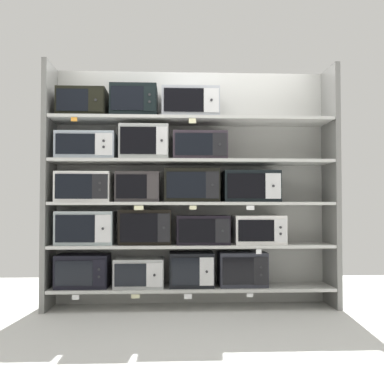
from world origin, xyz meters
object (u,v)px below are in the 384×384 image
(microwave_8, at_px, (85,187))
(microwave_13, at_px, (145,143))
(microwave_0, at_px, (83,271))
(microwave_10, at_px, (191,186))
(microwave_7, at_px, (258,230))
(microwave_9, at_px, (138,187))
(microwave_16, at_px, (134,103))
(microwave_2, at_px, (191,269))
(microwave_1, at_px, (139,272))
(microwave_17, at_px, (190,104))
(microwave_11, at_px, (250,187))
(microwave_6, at_px, (202,230))
(microwave_5, at_px, (145,227))
(microwave_3, at_px, (242,269))
(microwave_14, at_px, (199,147))
(microwave_12, at_px, (87,147))
(microwave_15, at_px, (83,104))

(microwave_8, relative_size, microwave_13, 1.10)
(microwave_0, relative_size, microwave_10, 0.94)
(microwave_7, distance_m, microwave_9, 1.26)
(microwave_16, bearing_deg, microwave_2, -0.01)
(microwave_1, xyz_separation_m, microwave_17, (0.50, -0.00, 1.66))
(microwave_10, xyz_separation_m, microwave_11, (0.59, 0.00, -0.01))
(microwave_10, height_order, microwave_16, microwave_16)
(microwave_6, height_order, microwave_13, microwave_13)
(microwave_1, relative_size, microwave_5, 0.95)
(microwave_2, xyz_separation_m, microwave_7, (0.67, 0.00, 0.39))
(microwave_7, bearing_deg, microwave_3, -179.96)
(microwave_5, xyz_separation_m, microwave_7, (1.12, 0.00, -0.03))
(microwave_5, distance_m, microwave_14, 0.95)
(microwave_3, height_order, microwave_11, microwave_11)
(microwave_5, height_order, microwave_8, microwave_8)
(microwave_6, xyz_separation_m, microwave_12, (-1.13, 0.00, 0.82))
(microwave_10, bearing_deg, microwave_6, 0.01)
(microwave_6, distance_m, microwave_7, 0.56)
(microwave_15, height_order, microwave_16, microwave_16)
(microwave_2, height_order, microwave_8, microwave_8)
(microwave_5, xyz_separation_m, microwave_11, (1.04, 0.00, 0.40))
(microwave_3, xyz_separation_m, microwave_14, (-0.43, -0.00, 1.21))
(microwave_6, height_order, microwave_16, microwave_16)
(microwave_7, distance_m, microwave_13, 1.42)
(microwave_5, distance_m, microwave_6, 0.56)
(microwave_12, height_order, microwave_17, microwave_17)
(microwave_7, height_order, microwave_15, microwave_15)
(microwave_8, bearing_deg, microwave_13, 0.01)
(microwave_1, height_order, microwave_9, microwave_9)
(microwave_0, relative_size, microwave_6, 0.97)
(microwave_6, bearing_deg, microwave_15, 180.00)
(microwave_2, xyz_separation_m, microwave_6, (0.11, -0.00, 0.39))
(microwave_16, bearing_deg, microwave_13, -0.07)
(microwave_3, height_order, microwave_16, microwave_16)
(microwave_1, height_order, microwave_8, microwave_8)
(microwave_3, bearing_deg, microwave_6, -180.00)
(microwave_2, xyz_separation_m, microwave_12, (-1.02, 0.00, 1.20))
(microwave_1, distance_m, microwave_6, 0.74)
(microwave_6, xyz_separation_m, microwave_14, (-0.03, -0.00, 0.82))
(microwave_0, distance_m, microwave_8, 0.81)
(microwave_12, bearing_deg, microwave_7, -0.00)
(microwave_6, distance_m, microwave_10, 0.45)
(microwave_1, relative_size, microwave_12, 0.85)
(microwave_2, bearing_deg, microwave_1, 179.99)
(microwave_13, bearing_deg, microwave_9, 179.98)
(microwave_0, height_order, microwave_8, microwave_8)
(microwave_2, distance_m, microwave_3, 0.50)
(microwave_13, bearing_deg, microwave_15, 179.99)
(microwave_3, height_order, microwave_7, microwave_7)
(microwave_2, distance_m, microwave_5, 0.61)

